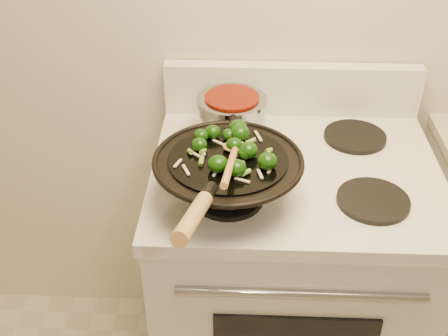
{
  "coord_description": "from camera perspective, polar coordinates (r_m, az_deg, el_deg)",
  "views": [
    {
      "loc": [
        -0.38,
        -0.08,
        1.79
      ],
      "look_at": [
        -0.42,
        1.02,
        1.02
      ],
      "focal_mm": 45.0,
      "sensor_mm": 36.0,
      "label": 1
    }
  ],
  "objects": [
    {
      "name": "wok",
      "position": [
        1.36,
        0.38,
        -0.78
      ],
      "size": [
        0.36,
        0.6,
        0.24
      ],
      "color": "black",
      "rests_on": "stove"
    },
    {
      "name": "stirfry",
      "position": [
        1.34,
        0.96,
        2.16
      ],
      "size": [
        0.24,
        0.24,
        0.04
      ],
      "color": "#0F3307",
      "rests_on": "wok"
    },
    {
      "name": "wooden_spoon",
      "position": [
        1.28,
        0.89,
        1.17
      ],
      "size": [
        0.07,
        0.29,
        0.09
      ],
      "color": "#AF8245",
      "rests_on": "wok"
    },
    {
      "name": "stove",
      "position": [
        1.83,
        6.28,
        -11.41
      ],
      "size": [
        0.78,
        0.67,
        1.08
      ],
      "color": "white",
      "rests_on": "ground"
    },
    {
      "name": "saucepan",
      "position": [
        1.61,
        0.79,
        5.4
      ],
      "size": [
        0.2,
        0.32,
        0.12
      ],
      "color": "#919499",
      "rests_on": "stove"
    }
  ]
}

